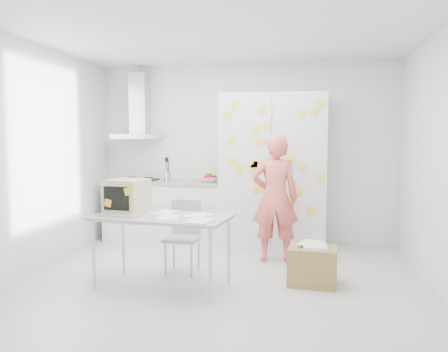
% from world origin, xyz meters
% --- Properties ---
extents(floor, '(4.50, 4.00, 0.02)m').
position_xyz_m(floor, '(0.00, 0.00, -0.01)').
color(floor, silver).
rests_on(floor, ground).
extents(walls, '(4.52, 4.01, 2.70)m').
position_xyz_m(walls, '(0.00, 0.72, 1.35)').
color(walls, white).
rests_on(walls, ground).
extents(ceiling, '(4.50, 4.00, 0.02)m').
position_xyz_m(ceiling, '(0.00, 0.00, 2.70)').
color(ceiling, white).
rests_on(ceiling, walls).
extents(counter_run, '(1.84, 0.63, 1.28)m').
position_xyz_m(counter_run, '(-1.20, 1.70, 0.47)').
color(counter_run, white).
rests_on(counter_run, ground).
extents(range_hood, '(0.70, 0.48, 1.01)m').
position_xyz_m(range_hood, '(-1.65, 1.84, 1.96)').
color(range_hood, silver).
rests_on(range_hood, walls).
extents(tall_cabinet, '(1.50, 0.68, 2.20)m').
position_xyz_m(tall_cabinet, '(0.45, 1.67, 1.10)').
color(tall_cabinet, silver).
rests_on(tall_cabinet, ground).
extents(person, '(0.64, 0.47, 1.63)m').
position_xyz_m(person, '(0.54, 0.87, 0.82)').
color(person, '#EA635B').
rests_on(person, ground).
extents(desk, '(1.49, 0.89, 1.13)m').
position_xyz_m(desk, '(-0.85, -0.24, 0.85)').
color(desk, '#A9B0B4').
rests_on(desk, ground).
extents(chair, '(0.39, 0.39, 0.84)m').
position_xyz_m(chair, '(-0.49, 0.24, 0.48)').
color(chair, '#A8A8A6').
rests_on(chair, ground).
extents(cardboard_box, '(0.54, 0.45, 0.45)m').
position_xyz_m(cardboard_box, '(1.00, 0.04, 0.21)').
color(cardboard_box, olive).
rests_on(cardboard_box, ground).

